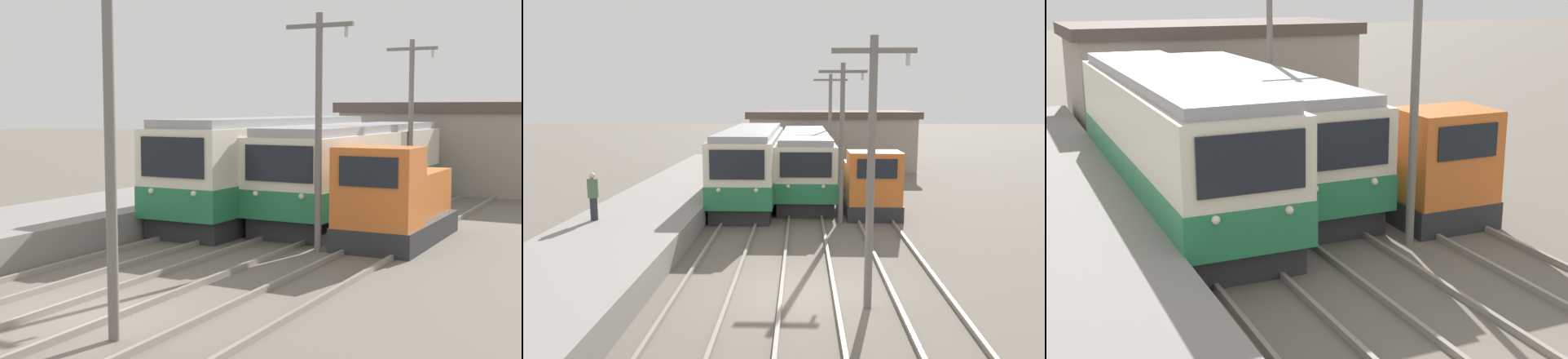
{
  "view_description": "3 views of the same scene",
  "coord_description": "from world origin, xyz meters",
  "views": [
    {
      "loc": [
        9.87,
        -10.79,
        4.09
      ],
      "look_at": [
        -0.11,
        7.95,
        2.0
      ],
      "focal_mm": 50.0,
      "sensor_mm": 36.0,
      "label": 1
    },
    {
      "loc": [
        -0.01,
        -13.31,
        5.22
      ],
      "look_at": [
        -0.78,
        9.66,
        1.61
      ],
      "focal_mm": 35.0,
      "sensor_mm": 36.0,
      "label": 2
    },
    {
      "loc": [
        -7.21,
        -5.9,
        5.96
      ],
      "look_at": [
        -0.85,
        8.28,
        1.79
      ],
      "focal_mm": 50.0,
      "sensor_mm": 36.0,
      "label": 3
    }
  ],
  "objects": [
    {
      "name": "catenary_mast_far",
      "position": [
        1.71,
        16.99,
        3.67
      ],
      "size": [
        2.0,
        0.2,
        6.72
      ],
      "color": "slate",
      "rests_on": "ground"
    },
    {
      "name": "catenary_mast_mid",
      "position": [
        1.71,
        8.0,
        3.67
      ],
      "size": [
        2.0,
        0.2,
        6.72
      ],
      "color": "slate",
      "rests_on": "ground"
    },
    {
      "name": "track_right",
      "position": [
        3.2,
        0.0,
        0.07
      ],
      "size": [
        1.54,
        60.0,
        0.14
      ],
      "color": "gray",
      "rests_on": "ground"
    },
    {
      "name": "catenary_mast_near",
      "position": [
        1.71,
        -0.98,
        3.67
      ],
      "size": [
        2.0,
        0.2,
        6.72
      ],
      "color": "slate",
      "rests_on": "ground"
    },
    {
      "name": "track_center",
      "position": [
        0.2,
        0.0,
        0.07
      ],
      "size": [
        1.54,
        60.0,
        0.14
      ],
      "color": "gray",
      "rests_on": "ground"
    },
    {
      "name": "commuter_train_left",
      "position": [
        -2.6,
        13.53,
        1.73
      ],
      "size": [
        2.84,
        13.21,
        3.73
      ],
      "color": "#28282B",
      "rests_on": "ground"
    },
    {
      "name": "ground_plane",
      "position": [
        0.0,
        0.0,
        0.0
      ],
      "size": [
        200.0,
        200.0,
        0.0
      ],
      "primitive_type": "plane",
      "color": "#665E54"
    },
    {
      "name": "track_left",
      "position": [
        -2.6,
        0.0,
        0.07
      ],
      "size": [
        1.54,
        60.0,
        0.14
      ],
      "color": "gray",
      "rests_on": "ground"
    },
    {
      "name": "person_on_platform",
      "position": [
        -7.51,
        4.46,
        1.85
      ],
      "size": [
        0.38,
        0.38,
        1.74
      ],
      "color": "#282833",
      "rests_on": "platform_left"
    },
    {
      "name": "station_building",
      "position": [
        2.3,
        26.0,
        2.2
      ],
      "size": [
        12.6,
        6.3,
        4.36
      ],
      "color": "gray",
      "rests_on": "ground"
    },
    {
      "name": "platform_left",
      "position": [
        -6.25,
        0.0,
        0.45
      ],
      "size": [
        4.5,
        54.0,
        0.9
      ],
      "primitive_type": "cube",
      "color": "gray",
      "rests_on": "ground"
    },
    {
      "name": "commuter_train_center",
      "position": [
        0.2,
        15.19,
        1.62
      ],
      "size": [
        2.84,
        13.53,
        3.47
      ],
      "color": "#28282B",
      "rests_on": "ground"
    },
    {
      "name": "shunting_locomotive",
      "position": [
        3.2,
        10.44,
        1.21
      ],
      "size": [
        2.4,
        5.63,
        3.0
      ],
      "color": "#28282B",
      "rests_on": "ground"
    }
  ]
}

